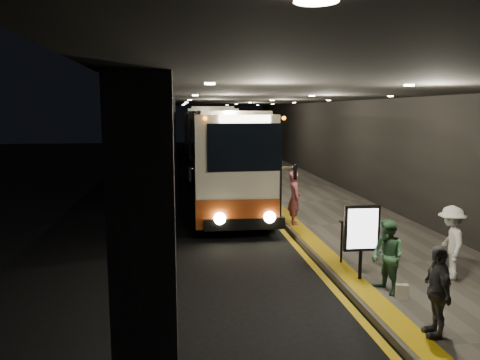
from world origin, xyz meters
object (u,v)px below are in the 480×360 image
passenger_waiting_grey (437,291)px  passenger_waiting_white (451,242)px  bag_plain (402,292)px  coach_third (199,134)px  passenger_waiting_green (387,257)px  coach_main (224,161)px  stanchion_post (342,242)px  info_sign (362,230)px  passenger_boarding (294,198)px  coach_second (209,141)px  bag_polka (382,257)px

passenger_waiting_grey → passenger_waiting_white: bearing=153.0°
passenger_waiting_white → bag_plain: passenger_waiting_white is taller
coach_third → passenger_waiting_green: bearing=-84.4°
coach_main → stanchion_post: coach_main is taller
coach_main → coach_third: (0.03, 23.79, -0.05)m
coach_main → passenger_waiting_grey: bearing=-77.7°
info_sign → stanchion_post: (-0.02, 1.18, -0.62)m
passenger_waiting_green → stanchion_post: (-0.26, 2.00, -0.25)m
passenger_waiting_green → stanchion_post: bearing=174.4°
passenger_waiting_grey → bag_plain: 1.69m
coach_main → stanchion_post: (2.06, -8.72, -1.15)m
coach_main → passenger_waiting_green: coach_main is taller
passenger_boarding → info_sign: 5.26m
coach_third → passenger_waiting_white: coach_third is taller
bag_plain → stanchion_post: (-0.44, 2.36, 0.38)m
passenger_waiting_white → info_sign: (-2.04, 0.20, 0.32)m
coach_second → bag_plain: size_ratio=43.02×
coach_second → bag_plain: 22.78m
passenger_waiting_white → passenger_waiting_grey: (-1.81, -2.52, -0.05)m
coach_third → stanchion_post: bearing=-84.6°
coach_main → passenger_boarding: bearing=-66.0°
passenger_boarding → stanchion_post: 4.10m
coach_main → info_sign: coach_main is taller
passenger_waiting_green → info_sign: size_ratio=0.91×
passenger_waiting_white → passenger_waiting_grey: 3.10m
passenger_waiting_grey → bag_plain: (0.19, 1.55, -0.64)m
passenger_waiting_grey → info_sign: size_ratio=0.93×
passenger_boarding → coach_main: bearing=26.6°
coach_main → passenger_boarding: (1.88, -4.64, -0.79)m
coach_main → info_sign: bearing=-76.2°
passenger_waiting_grey → stanchion_post: bearing=-167.6°
coach_second → bag_polka: bearing=-80.4°
coach_third → passenger_waiting_green: coach_third is taller
info_sign → coach_main: bearing=103.6°
coach_second → coach_third: coach_second is taller
coach_second → passenger_boarding: coach_second is taller
coach_main → passenger_waiting_green: 11.01m
coach_third → bag_plain: coach_third is taller
coach_second → info_sign: coach_second is taller
bag_polka → passenger_waiting_white: bearing=-46.9°
passenger_boarding → passenger_waiting_grey: 7.99m
coach_second → passenger_waiting_green: bearing=-82.8°
passenger_waiting_green → bag_polka: passenger_waiting_green is taller
coach_third → stanchion_post: size_ratio=11.19×
info_sign → passenger_waiting_grey: bearing=-83.5°
coach_third → passenger_boarding: coach_third is taller
coach_second → passenger_boarding: 16.29m
coach_main → passenger_waiting_white: size_ratio=7.35×
passenger_boarding → stanchion_post: size_ratio=1.69×
stanchion_post → passenger_waiting_green: bearing=-82.6°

